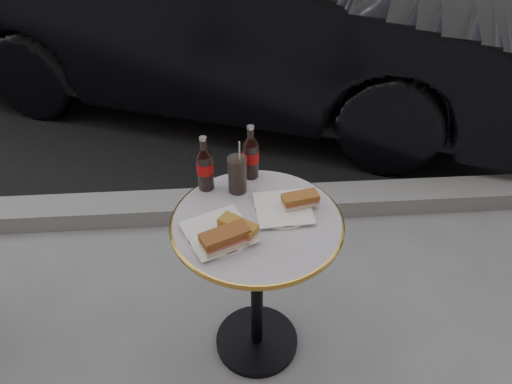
{
  "coord_description": "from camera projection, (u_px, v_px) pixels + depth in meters",
  "views": [
    {
      "loc": [
        -0.1,
        -1.32,
        1.91
      ],
      "look_at": [
        0.0,
        0.05,
        0.82
      ],
      "focal_mm": 35.0,
      "sensor_mm": 36.0,
      "label": 1
    }
  ],
  "objects": [
    {
      "name": "curb",
      "position": [
        246.0,
        204.0,
        2.9
      ],
      "size": [
        40.0,
        0.2,
        0.12
      ],
      "primitive_type": "cube",
      "color": "gray",
      "rests_on": "ground"
    },
    {
      "name": "cola_glass",
      "position": [
        237.0,
        174.0,
        1.86
      ],
      "size": [
        0.08,
        0.08,
        0.15
      ],
      "primitive_type": "cylinder",
      "rotation": [
        0.0,
        0.0,
        -0.04
      ],
      "color": "black",
      "rests_on": "bistro_table"
    },
    {
      "name": "plate_left",
      "position": [
        219.0,
        234.0,
        1.71
      ],
      "size": [
        0.27,
        0.27,
        0.01
      ],
      "primitive_type": "cylinder",
      "rotation": [
        0.0,
        0.0,
        0.24
      ],
      "color": "white",
      "rests_on": "bistro_table"
    },
    {
      "name": "ground",
      "position": [
        257.0,
        342.0,
        2.23
      ],
      "size": [
        80.0,
        80.0,
        0.0
      ],
      "primitive_type": "plane",
      "color": "gray",
      "rests_on": "ground"
    },
    {
      "name": "cola_bottle_right",
      "position": [
        251.0,
        152.0,
        1.9
      ],
      "size": [
        0.08,
        0.08,
        0.23
      ],
      "primitive_type": null,
      "rotation": [
        0.0,
        0.0,
        0.19
      ],
      "color": "black",
      "rests_on": "bistro_table"
    },
    {
      "name": "cola_bottle_left",
      "position": [
        205.0,
        163.0,
        1.85
      ],
      "size": [
        0.07,
        0.07,
        0.23
      ],
      "primitive_type": null,
      "rotation": [
        0.0,
        0.0,
        0.13
      ],
      "color": "black",
      "rests_on": "bistro_table"
    },
    {
      "name": "sandwich_left_a",
      "position": [
        225.0,
        239.0,
        1.64
      ],
      "size": [
        0.18,
        0.14,
        0.06
      ],
      "primitive_type": "cube",
      "rotation": [
        0.0,
        0.0,
        0.43
      ],
      "color": "brown",
      "rests_on": "plate_left"
    },
    {
      "name": "plate_right",
      "position": [
        283.0,
        209.0,
        1.81
      ],
      "size": [
        0.23,
        0.23,
        0.01
      ],
      "primitive_type": "cylinder",
      "rotation": [
        0.0,
        0.0,
        -0.11
      ],
      "color": "white",
      "rests_on": "bistro_table"
    },
    {
      "name": "parked_car",
      "position": [
        231.0,
        9.0,
        3.57
      ],
      "size": [
        2.88,
        4.57,
        1.42
      ],
      "primitive_type": "imported",
      "rotation": [
        0.0,
        0.0,
        1.22
      ],
      "color": "black",
      "rests_on": "ground"
    },
    {
      "name": "sandwich_right",
      "position": [
        300.0,
        201.0,
        1.8
      ],
      "size": [
        0.14,
        0.09,
        0.05
      ],
      "primitive_type": "cube",
      "rotation": [
        0.0,
        0.0,
        0.21
      ],
      "color": "#9A5C27",
      "rests_on": "plate_right"
    },
    {
      "name": "bistro_table",
      "position": [
        257.0,
        288.0,
        2.0
      ],
      "size": [
        0.62,
        0.62,
        0.73
      ],
      "primitive_type": null,
      "color": "#BAB2C4",
      "rests_on": "ground"
    },
    {
      "name": "sandwich_left_b",
      "position": [
        238.0,
        228.0,
        1.68
      ],
      "size": [
        0.15,
        0.13,
        0.05
      ],
      "primitive_type": "cube",
      "rotation": [
        0.0,
        0.0,
        -0.67
      ],
      "color": "#AC782B",
      "rests_on": "plate_left"
    }
  ]
}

